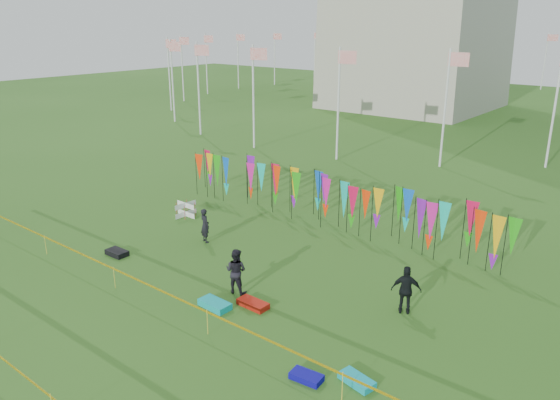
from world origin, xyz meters
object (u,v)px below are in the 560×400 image
Objects in this scene: kite_bag_turquoise at (215,304)px; kite_bag_teal at (357,380)px; box_kite at (186,209)px; person_right at (406,290)px; kite_bag_black at (117,253)px; kite_bag_blue at (306,377)px; person_left at (205,225)px; kite_bag_red at (253,304)px; person_mid at (236,271)px.

kite_bag_turquoise is 6.21m from kite_bag_teal.
kite_bag_teal is (14.15, -6.21, -0.28)m from box_kite.
person_right reaches higher than kite_bag_black.
kite_bag_teal is at bearing -4.55° from kite_bag_turquoise.
kite_bag_black is at bearing 171.30° from kite_bag_blue.
kite_bag_red is (5.71, -3.10, -0.70)m from person_left.
kite_bag_blue is 1.42m from kite_bag_teal.
kite_bag_red reaches higher than kite_bag_blue.
person_mid is at bearing 7.40° from kite_bag_black.
box_kite is 0.44× the size of person_right.
box_kite is at bearing 144.31° from kite_bag_turquoise.
person_right is 1.52× the size of kite_bag_red.
person_left is 1.53× the size of kite_bag_teal.
kite_bag_red is (1.02, 0.90, -0.01)m from kite_bag_turquoise.
box_kite is 9.81m from kite_bag_turquoise.
kite_bag_red is at bearing -28.21° from box_kite.
kite_bag_black is at bearing -75.15° from box_kite.
person_mid is at bearing -29.45° from box_kite.
person_right is 5.41m from kite_bag_red.
person_right is at bearing -162.77° from person_left.
person_left is 10.12m from person_right.
person_right is 4.56m from kite_bag_teal.
kite_bag_blue is at bearing -28.31° from box_kite.
person_right is at bearing 99.72° from kite_bag_teal.
kite_bag_blue is (5.20, -2.60, -0.77)m from person_mid.
kite_bag_turquoise is 1.03× the size of kite_bag_red.
kite_bag_blue is (12.96, -6.98, -0.29)m from box_kite.
person_right is 5.27m from kite_bag_blue.
person_mid is 6.21m from person_right.
kite_bag_teal is at bearing -4.50° from kite_bag_black.
kite_bag_red is 1.17× the size of kite_bag_black.
kite_bag_turquoise is at bearing 9.09° from person_right.
person_left is 4.03m from kite_bag_black.
kite_bag_red is at bearing 146.44° from person_mid.
person_right is at bearing -7.59° from box_kite.
person_left is at bearing 61.50° from kite_bag_black.
kite_bag_black reaches higher than kite_bag_teal.
person_mid is at bearing 166.88° from person_left.
kite_bag_red is 1.11× the size of kite_bag_teal.
person_right is (5.64, 2.60, 0.01)m from person_mid.
person_left reaches higher than kite_bag_black.
person_right is (13.40, -1.78, 0.50)m from box_kite.
person_mid is (4.48, -2.66, 0.07)m from person_left.
person_left is 11.79m from kite_bag_teal.
person_left is at bearing 151.47° from kite_bag_blue.
kite_bag_red is 5.36m from kite_bag_teal.
kite_bag_turquoise is 6.60m from kite_bag_black.
kite_bag_blue is at bearing 58.32° from person_right.
person_left is 6.53m from kite_bag_red.
person_right reaches higher than person_mid.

